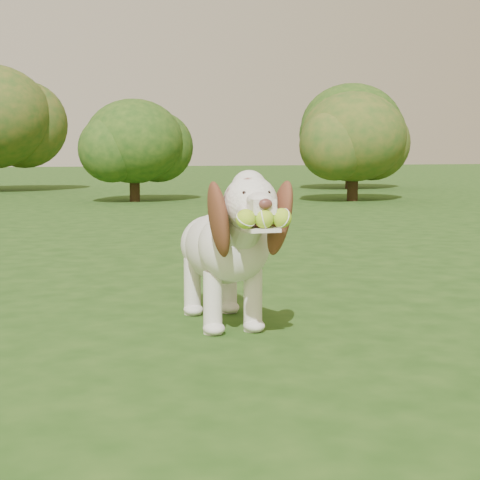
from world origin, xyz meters
name	(u,v)px	position (x,y,z in m)	size (l,w,h in m)	color
ground	(198,353)	(0.00, 0.00, 0.00)	(80.00, 80.00, 0.00)	#1C3F12
dog	(226,243)	(0.25, 0.37, 0.36)	(0.40, 1.05, 0.69)	silver
shrub_f	(351,127)	(7.00, 11.07, 1.29)	(2.13, 2.13, 2.20)	#382314
shrub_d	(353,137)	(5.04, 7.59, 1.00)	(1.65, 1.65, 1.71)	#382314
shrub_c	(134,141)	(1.80, 8.68, 0.93)	(1.53, 1.53, 1.58)	#382314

